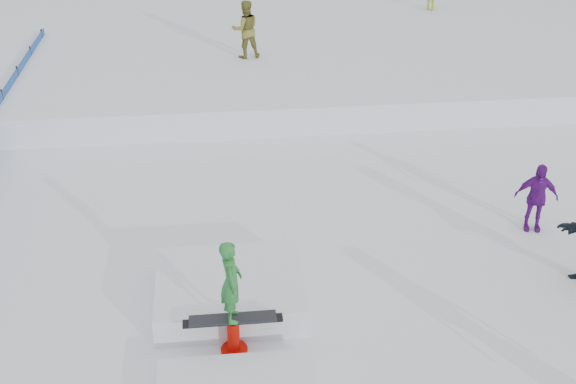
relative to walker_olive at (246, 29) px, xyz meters
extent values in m
plane|color=white|center=(-0.24, -11.39, -1.69)|extent=(120.00, 120.00, 0.00)
cube|color=white|center=(-0.24, 4.61, -1.29)|extent=(50.00, 18.00, 0.80)
cylinder|color=black|center=(-6.74, -2.89, -1.14)|extent=(0.05, 0.05, 1.10)
cylinder|color=black|center=(-6.74, -0.99, -1.14)|extent=(0.05, 0.05, 1.10)
cylinder|color=black|center=(-6.74, 0.91, -1.14)|extent=(0.05, 0.05, 1.10)
cylinder|color=black|center=(-6.74, 2.81, -1.14)|extent=(0.05, 0.05, 1.10)
imported|color=olive|center=(0.00, 0.00, 0.00)|extent=(0.95, 0.80, 1.77)
imported|color=#5F1381|center=(5.38, -9.54, -0.94)|extent=(0.94, 0.57, 1.50)
cube|color=white|center=(-0.99, -11.38, -1.42)|extent=(2.60, 2.20, 0.54)
cylinder|color=red|center=(-0.99, -12.68, -1.66)|extent=(0.44, 0.44, 0.06)
cylinder|color=red|center=(-0.99, -12.68, -1.39)|extent=(0.20, 0.20, 0.60)
cube|color=black|center=(-0.99, -12.68, -1.06)|extent=(1.60, 0.16, 0.06)
cube|color=black|center=(-0.99, -12.68, -1.01)|extent=(1.40, 0.28, 0.03)
imported|color=#24762D|center=(-0.99, -12.68, -0.28)|extent=(0.34, 0.52, 1.42)
camera|label=1|loc=(-1.13, -21.81, 6.31)|focal=45.00mm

